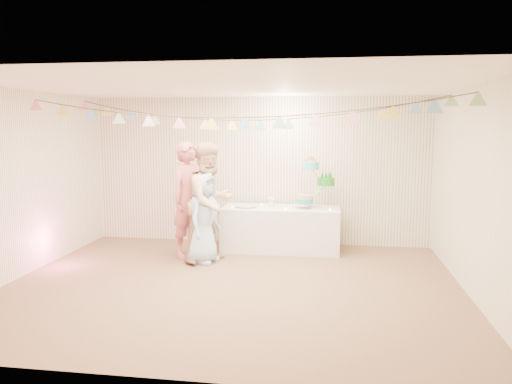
# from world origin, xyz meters

# --- Properties ---
(floor) EXTENTS (6.00, 6.00, 0.00)m
(floor) POSITION_xyz_m (0.00, 0.00, 0.00)
(floor) COLOR brown
(floor) RESTS_ON ground
(ceiling) EXTENTS (6.00, 6.00, 0.00)m
(ceiling) POSITION_xyz_m (0.00, 0.00, 2.60)
(ceiling) COLOR white
(ceiling) RESTS_ON ground
(back_wall) EXTENTS (6.00, 6.00, 0.00)m
(back_wall) POSITION_xyz_m (0.00, 2.50, 1.30)
(back_wall) COLOR white
(back_wall) RESTS_ON ground
(front_wall) EXTENTS (6.00, 6.00, 0.00)m
(front_wall) POSITION_xyz_m (0.00, -2.50, 1.30)
(front_wall) COLOR white
(front_wall) RESTS_ON ground
(left_wall) EXTENTS (5.00, 5.00, 0.00)m
(left_wall) POSITION_xyz_m (-3.00, 0.00, 1.30)
(left_wall) COLOR white
(left_wall) RESTS_ON ground
(right_wall) EXTENTS (5.00, 5.00, 0.00)m
(right_wall) POSITION_xyz_m (3.00, 0.00, 1.30)
(right_wall) COLOR white
(right_wall) RESTS_ON ground
(table) EXTENTS (1.96, 0.78, 0.74)m
(table) POSITION_xyz_m (0.45, 1.98, 0.37)
(table) COLOR white
(table) RESTS_ON floor
(cake_stand) EXTENTS (0.71, 0.42, 0.80)m
(cake_stand) POSITION_xyz_m (1.00, 2.03, 1.15)
(cake_stand) COLOR silver
(cake_stand) RESTS_ON table
(cake_bottom) EXTENTS (0.31, 0.31, 0.15)m
(cake_bottom) POSITION_xyz_m (0.85, 1.97, 0.84)
(cake_bottom) COLOR teal
(cake_bottom) RESTS_ON cake_stand
(cake_middle) EXTENTS (0.27, 0.27, 0.22)m
(cake_middle) POSITION_xyz_m (1.18, 2.12, 1.11)
(cake_middle) COLOR #1E821C
(cake_middle) RESTS_ON cake_stand
(cake_top_tier) EXTENTS (0.25, 0.25, 0.19)m
(cake_top_tier) POSITION_xyz_m (0.94, 2.00, 1.38)
(cake_top_tier) COLOR #46CFDD
(cake_top_tier) RESTS_ON cake_stand
(platter) EXTENTS (0.35, 0.35, 0.02)m
(platter) POSITION_xyz_m (-0.14, 1.93, 0.76)
(platter) COLOR white
(platter) RESTS_ON table
(posy) EXTENTS (0.14, 0.14, 0.16)m
(posy) POSITION_xyz_m (0.28, 2.03, 0.83)
(posy) COLOR white
(posy) RESTS_ON table
(person_adult_a) EXTENTS (0.74, 0.81, 1.86)m
(person_adult_a) POSITION_xyz_m (-0.97, 1.38, 0.93)
(person_adult_a) COLOR #C16565
(person_adult_a) RESTS_ON floor
(person_adult_b) EXTENTS (1.08, 1.14, 1.86)m
(person_adult_b) POSITION_xyz_m (-0.57, 1.14, 0.93)
(person_adult_b) COLOR #D8AC85
(person_adult_b) RESTS_ON floor
(person_child) EXTENTS (0.61, 0.78, 1.41)m
(person_child) POSITION_xyz_m (-0.65, 1.05, 0.70)
(person_child) COLOR #B4D5FF
(person_child) RESTS_ON floor
(bunting_back) EXTENTS (5.60, 1.10, 0.40)m
(bunting_back) POSITION_xyz_m (0.00, 1.10, 2.35)
(bunting_back) COLOR pink
(bunting_back) RESTS_ON ceiling
(bunting_front) EXTENTS (5.60, 0.90, 0.36)m
(bunting_front) POSITION_xyz_m (0.00, -0.20, 2.32)
(bunting_front) COLOR #72A5E5
(bunting_front) RESTS_ON ceiling
(tealight_0) EXTENTS (0.04, 0.04, 0.03)m
(tealight_0) POSITION_xyz_m (-0.35, 1.83, 0.75)
(tealight_0) COLOR #FFD88C
(tealight_0) RESTS_ON table
(tealight_1) EXTENTS (0.04, 0.04, 0.03)m
(tealight_1) POSITION_xyz_m (0.10, 2.16, 0.75)
(tealight_1) COLOR #FFD88C
(tealight_1) RESTS_ON table
(tealight_2) EXTENTS (0.04, 0.04, 0.03)m
(tealight_2) POSITION_xyz_m (0.55, 1.76, 0.75)
(tealight_2) COLOR #FFD88C
(tealight_2) RESTS_ON table
(tealight_3) EXTENTS (0.04, 0.04, 0.03)m
(tealight_3) POSITION_xyz_m (0.80, 2.20, 0.75)
(tealight_3) COLOR #FFD88C
(tealight_3) RESTS_ON table
(tealight_4) EXTENTS (0.04, 0.04, 0.03)m
(tealight_4) POSITION_xyz_m (1.27, 1.80, 0.75)
(tealight_4) COLOR #FFD88C
(tealight_4) RESTS_ON table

